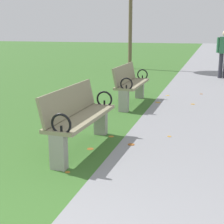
# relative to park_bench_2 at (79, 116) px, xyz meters

# --- Properties ---
(paved_walkway) EXTENTS (2.98, 44.00, 0.02)m
(paved_walkway) POSITION_rel_park_bench_2_xyz_m (1.99, 14.79, -0.48)
(paved_walkway) COLOR gray
(paved_walkway) RESTS_ON ground
(park_bench_2) EXTENTS (0.52, 1.61, 0.90)m
(park_bench_2) POSITION_rel_park_bench_2_xyz_m (0.00, 0.00, 0.00)
(park_bench_2) COLOR gray
(park_bench_2) RESTS_ON ground
(park_bench_3) EXTENTS (0.49, 1.61, 0.90)m
(park_bench_3) POSITION_rel_park_bench_2_xyz_m (-0.00, 3.07, 0.00)
(park_bench_3) COLOR gray
(park_bench_3) RESTS_ON ground
(pedestrian_walking) EXTENTS (0.53, 0.24, 1.62)m
(pedestrian_walking) POSITION_rel_park_bench_2_xyz_m (2.12, 7.92, 0.44)
(pedestrian_walking) COLOR #2D2D38
(pedestrian_walking) RESTS_ON paved_walkway
(scattered_leaves) EXTENTS (4.81, 10.44, 0.02)m
(scattered_leaves) POSITION_rel_park_bench_2_xyz_m (1.14, 0.17, -0.47)
(scattered_leaves) COLOR #BC842D
(scattered_leaves) RESTS_ON ground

